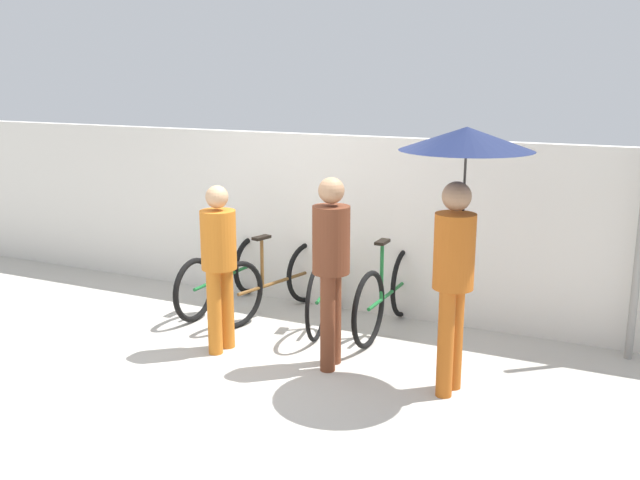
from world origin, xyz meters
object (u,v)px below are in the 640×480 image
parked_bicycle_0 (224,275)px  pedestrian_trailing (462,185)px  parked_bicycle_2 (331,284)px  pedestrian_center (331,258)px  parked_bicycle_3 (388,293)px  parked_bicycle_1 (275,281)px  pedestrian_leading (219,257)px

parked_bicycle_0 → pedestrian_trailing: (2.82, -0.96, 1.32)m
parked_bicycle_2 → pedestrian_trailing: 2.28m
parked_bicycle_2 → pedestrian_trailing: bearing=-134.1°
parked_bicycle_2 → pedestrian_center: 1.32m
parked_bicycle_3 → pedestrian_trailing: 1.90m
parked_bicycle_0 → parked_bicycle_1: (0.62, 0.02, 0.01)m
parked_bicycle_1 → pedestrian_trailing: size_ratio=0.81×
parked_bicycle_1 → pedestrian_center: (1.12, -1.02, 0.62)m
parked_bicycle_3 → pedestrian_leading: size_ratio=1.11×
parked_bicycle_1 → pedestrian_center: bearing=-118.3°
pedestrian_center → pedestrian_trailing: pedestrian_trailing is taller
parked_bicycle_1 → pedestrian_leading: bearing=-163.5°
parked_bicycle_3 → pedestrian_center: (-0.13, -1.06, 0.59)m
parked_bicycle_1 → parked_bicycle_3: bearing=-73.8°
parked_bicycle_2 → pedestrian_center: (0.50, -1.07, 0.59)m
pedestrian_center → parked_bicycle_3: bearing=75.4°
parked_bicycle_0 → pedestrian_leading: bearing=-147.0°
pedestrian_leading → pedestrian_trailing: bearing=9.2°
pedestrian_trailing → pedestrian_leading: bearing=-168.1°
parked_bicycle_2 → pedestrian_trailing: size_ratio=0.85×
parked_bicycle_2 → pedestrian_center: pedestrian_center is taller
parked_bicycle_0 → parked_bicycle_3: (1.87, 0.07, 0.03)m
parked_bicycle_0 → parked_bicycle_1: bearing=-86.8°
parked_bicycle_0 → pedestrian_leading: 1.39m
pedestrian_leading → pedestrian_center: size_ratio=0.92×
parked_bicycle_0 → parked_bicycle_3: size_ratio=1.01×
parked_bicycle_0 → parked_bicycle_2: 1.25m
parked_bicycle_2 → pedestrian_leading: bearing=142.8°
pedestrian_leading → pedestrian_trailing: size_ratio=0.73×
pedestrian_trailing → pedestrian_center: bearing=-169.5°
parked_bicycle_2 → parked_bicycle_3: 0.62m
parked_bicycle_0 → pedestrian_center: 2.10m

